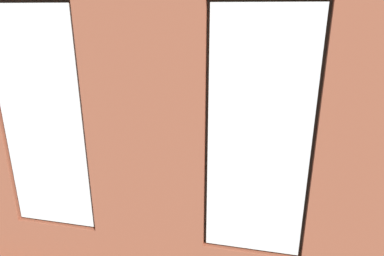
{
  "coord_description": "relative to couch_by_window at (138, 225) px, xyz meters",
  "views": [
    {
      "loc": [
        -1.04,
        5.57,
        2.9
      ],
      "look_at": [
        0.09,
        0.4,
        1.05
      ],
      "focal_mm": 32.0,
      "sensor_mm": 36.0,
      "label": 1
    }
  ],
  "objects": [
    {
      "name": "remote_silver",
      "position": [
        0.36,
        -2.5,
        0.12
      ],
      "size": [
        0.06,
        0.17,
        0.02
      ],
      "primitive_type": "cube",
      "rotation": [
        0.0,
        0.0,
        0.07
      ],
      "color": "#B2B2B7",
      "rests_on": "coffee_table"
    },
    {
      "name": "couch_left",
      "position": [
        -2.76,
        -1.87,
        0.0
      ],
      "size": [
        1.02,
        1.91,
        0.8
      ],
      "rotation": [
        0.0,
        0.0,
        1.65
      ],
      "color": "black",
      "rests_on": "ground_plane"
    },
    {
      "name": "papasan_chair",
      "position": [
        0.25,
        -4.17,
        0.1
      ],
      "size": [
        1.02,
        1.02,
        0.66
      ],
      "color": "olive",
      "rests_on": "ground_plane"
    },
    {
      "name": "table_plant_small",
      "position": [
        -0.55,
        -2.78,
        0.23
      ],
      "size": [
        0.13,
        0.13,
        0.22
      ],
      "color": "brown",
      "rests_on": "coffee_table"
    },
    {
      "name": "potted_plant_between_couches",
      "position": [
        -1.43,
        -0.05,
        0.6
      ],
      "size": [
        0.93,
        0.99,
        1.41
      ],
      "color": "#47423D",
      "rests_on": "ground_plane"
    },
    {
      "name": "brick_wall_with_windows",
      "position": [
        -0.4,
        0.65,
        1.27
      ],
      "size": [
        6.12,
        0.3,
        3.27
      ],
      "color": "#9E5138",
      "rests_on": "ground_plane"
    },
    {
      "name": "candle_jar",
      "position": [
        0.08,
        -2.73,
        0.17
      ],
      "size": [
        0.08,
        0.08,
        0.12
      ],
      "primitive_type": "cylinder",
      "color": "#B7333D",
      "rests_on": "coffee_table"
    },
    {
      "name": "potted_plant_beside_window_right",
      "position": [
        1.31,
        0.1,
        0.38
      ],
      "size": [
        0.96,
        0.98,
        1.35
      ],
      "color": "beige",
      "rests_on": "ground_plane"
    },
    {
      "name": "potted_plant_foreground_right",
      "position": [
        2.0,
        -4.27,
        0.68
      ],
      "size": [
        1.05,
        1.04,
        1.59
      ],
      "color": "brown",
      "rests_on": "ground_plane"
    },
    {
      "name": "ground_plane",
      "position": [
        -0.4,
        -2.15,
        -0.38
      ],
      "size": [
        6.72,
        6.36,
        0.1
      ],
      "primitive_type": "cube",
      "color": "brown"
    },
    {
      "name": "couch_by_window",
      "position": [
        0.0,
        0.0,
        0.0
      ],
      "size": [
        1.95,
        0.87,
        0.8
      ],
      "color": "black",
      "rests_on": "ground_plane"
    },
    {
      "name": "cup_ceramic",
      "position": [
        -0.23,
        -2.5,
        0.15
      ],
      "size": [
        0.07,
        0.07,
        0.09
      ],
      "primitive_type": "cylinder",
      "color": "#33567F",
      "rests_on": "coffee_table"
    },
    {
      "name": "media_console",
      "position": [
        2.31,
        -1.65,
        -0.09
      ],
      "size": [
        1.0,
        0.42,
        0.48
      ],
      "primitive_type": "cube",
      "color": "black",
      "rests_on": "ground_plane"
    },
    {
      "name": "white_wall_right",
      "position": [
        2.61,
        -1.95,
        1.31
      ],
      "size": [
        0.1,
        5.36,
        3.27
      ],
      "primitive_type": "cube",
      "color": "silver",
      "rests_on": "ground_plane"
    },
    {
      "name": "tv_flatscreen",
      "position": [
        2.31,
        -1.66,
        0.47
      ],
      "size": [
        0.95,
        0.2,
        0.64
      ],
      "color": "black",
      "rests_on": "media_console"
    },
    {
      "name": "coffee_table",
      "position": [
        -0.12,
        -2.63,
        0.06
      ],
      "size": [
        1.57,
        0.86,
        0.44
      ],
      "color": "olive",
      "rests_on": "ground_plane"
    },
    {
      "name": "potted_plant_corner_near_left",
      "position": [
        -2.92,
        -4.33,
        0.39
      ],
      "size": [
        1.06,
        1.08,
        1.28
      ],
      "color": "beige",
      "rests_on": "ground_plane"
    }
  ]
}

